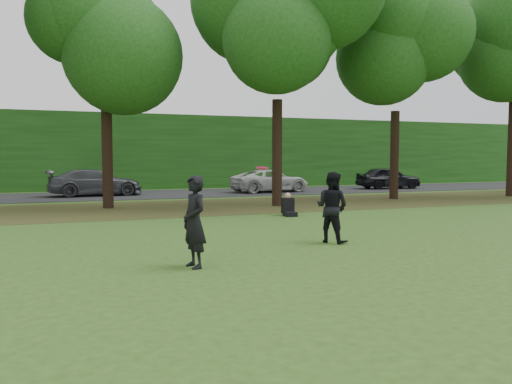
# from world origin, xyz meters

# --- Properties ---
(ground) EXTENTS (120.00, 120.00, 0.00)m
(ground) POSITION_xyz_m (0.00, 0.00, 0.00)
(ground) COLOR #2F4A17
(ground) RESTS_ON ground
(leaf_litter) EXTENTS (60.00, 7.00, 0.01)m
(leaf_litter) POSITION_xyz_m (0.00, 13.00, 0.01)
(leaf_litter) COLOR #3C2915
(leaf_litter) RESTS_ON ground
(street) EXTENTS (70.00, 7.00, 0.02)m
(street) POSITION_xyz_m (0.00, 21.00, 0.01)
(street) COLOR black
(street) RESTS_ON ground
(far_hedge) EXTENTS (70.00, 3.00, 5.00)m
(far_hedge) POSITION_xyz_m (0.00, 27.00, 2.50)
(far_hedge) COLOR #194614
(far_hedge) RESTS_ON ground
(player_left) EXTENTS (0.56, 0.73, 1.78)m
(player_left) POSITION_xyz_m (-2.31, 1.58, 0.89)
(player_left) COLOR black
(player_left) RESTS_ON ground
(player_right) EXTENTS (1.03, 1.08, 1.77)m
(player_right) POSITION_xyz_m (1.58, 3.16, 0.88)
(player_right) COLOR black
(player_right) RESTS_ON ground
(parked_cars) EXTENTS (38.88, 3.37, 1.46)m
(parked_cars) POSITION_xyz_m (-0.11, 20.42, 0.72)
(parked_cars) COLOR black
(parked_cars) RESTS_ON street
(frisbee) EXTENTS (0.29, 0.29, 0.10)m
(frisbee) POSITION_xyz_m (-0.68, 2.19, 1.89)
(frisbee) COLOR #E71367
(frisbee) RESTS_ON ground
(seated_person) EXTENTS (0.49, 0.77, 0.83)m
(seated_person) POSITION_xyz_m (2.95, 8.79, 0.31)
(seated_person) COLOR black
(seated_person) RESTS_ON ground
(tree_line) EXTENTS (55.30, 7.90, 12.31)m
(tree_line) POSITION_xyz_m (-0.34, 12.94, 7.84)
(tree_line) COLOR black
(tree_line) RESTS_ON ground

